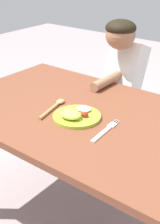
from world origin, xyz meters
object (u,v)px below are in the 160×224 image
object	(u,v)px
fork	(105,131)
spoon	(55,106)
plate	(76,115)
person	(124,99)

from	to	relation	value
fork	spoon	bearing A→B (deg)	79.25
plate	spoon	world-z (taller)	plate
plate	spoon	bearing A→B (deg)	171.80
fork	spoon	world-z (taller)	spoon
plate	fork	world-z (taller)	plate
plate	fork	xyz separation A→B (m)	(0.17, -0.02, -0.01)
plate	fork	distance (m)	0.17
person	fork	bearing A→B (deg)	113.90
spoon	person	bearing A→B (deg)	-16.73
fork	person	distance (m)	0.70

